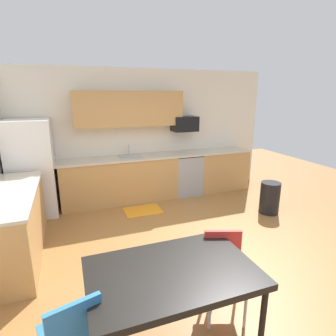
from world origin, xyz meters
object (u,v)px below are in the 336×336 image
object	(u,v)px
refrigerator	(32,169)
chair_near_table	(224,267)
dining_table	(172,276)
chair_far_side	(72,334)
trash_bin	(270,198)
oven_range	(186,174)
microwave	(185,124)

from	to	relation	value
refrigerator	chair_near_table	distance (m)	3.87
dining_table	chair_near_table	world-z (taller)	chair_near_table
refrigerator	dining_table	bearing A→B (deg)	-68.46
dining_table	chair_far_side	distance (m)	0.84
chair_far_side	trash_bin	bearing A→B (deg)	30.66
dining_table	chair_near_table	distance (m)	0.71
chair_near_table	chair_far_side	distance (m)	1.49
oven_range	trash_bin	size ratio (longest dim) A/B	1.52
refrigerator	dining_table	xyz separation A→B (m)	(1.38, -3.49, -0.16)
microwave	chair_far_side	size ratio (longest dim) A/B	0.64
oven_range	dining_table	size ratio (longest dim) A/B	0.65
microwave	trash_bin	world-z (taller)	microwave
dining_table	chair_far_side	xyz separation A→B (m)	(-0.81, -0.10, -0.21)
refrigerator	dining_table	size ratio (longest dim) A/B	1.26
oven_range	chair_near_table	size ratio (longest dim) A/B	1.07
oven_range	dining_table	world-z (taller)	oven_range
refrigerator	oven_range	world-z (taller)	refrigerator
chair_near_table	trash_bin	world-z (taller)	chair_near_table
chair_near_table	trash_bin	size ratio (longest dim) A/B	1.42
microwave	chair_far_side	world-z (taller)	microwave
chair_near_table	trash_bin	distance (m)	2.79
microwave	chair_far_side	bearing A→B (deg)	-123.79
refrigerator	chair_far_side	size ratio (longest dim) A/B	2.07
dining_table	trash_bin	size ratio (longest dim) A/B	2.33
refrigerator	microwave	bearing A→B (deg)	3.34
trash_bin	chair_near_table	bearing A→B (deg)	-139.51
chair_far_side	refrigerator	bearing A→B (deg)	98.95
dining_table	chair_near_table	size ratio (longest dim) A/B	1.65
dining_table	refrigerator	bearing A→B (deg)	111.54
oven_range	trash_bin	distance (m)	1.88
refrigerator	chair_near_table	size ratio (longest dim) A/B	2.07
refrigerator	microwave	distance (m)	3.16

